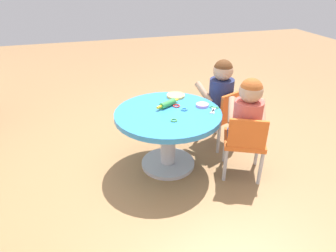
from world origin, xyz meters
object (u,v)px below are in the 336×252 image
Objects in this scene: child_chair_left at (245,141)px; rolling_pin at (168,104)px; craft_scissors at (214,109)px; craft_table at (168,127)px; seated_child_right at (221,89)px; seated_child_left at (248,112)px; child_chair_right at (222,114)px.

rolling_pin reaches higher than child_chair_left.
rolling_pin is 1.50× the size of craft_scissors.
craft_table is 0.61m from seated_child_right.
rolling_pin is 0.36m from craft_scissors.
craft_table is 0.18m from rolling_pin.
seated_child_right is at bearing -67.07° from craft_table.
seated_child_left is 0.48m from seated_child_right.
child_chair_right is at bearing -4.91° from child_chair_left.
craft_table is 0.59m from child_chair_left.
rolling_pin is at bearing 55.83° from seated_child_left.
child_chair_left is 0.66m from rolling_pin.
seated_child_left reaches higher than rolling_pin.
seated_child_right is (0.48, -0.01, 0.00)m from seated_child_left.
child_chair_right is 1.05× the size of seated_child_right.
child_chair_right is 0.37m from craft_scissors.
child_chair_left is (-0.29, -0.52, -0.06)m from craft_table.
seated_child_right reaches higher than child_chair_left.
craft_scissors is at bearing 34.91° from child_chair_left.
craft_table is at bearing 61.11° from child_chair_left.
child_chair_left and child_chair_right have the same top height.
seated_child_right reaches higher than craft_scissors.
rolling_pin reaches higher than craft_scissors.
craft_table is 1.53× the size of child_chair_left.
child_chair_left is 0.23m from seated_child_left.
seated_child_left is 1.00× the size of seated_child_right.
child_chair_left is 3.81× the size of craft_scissors.
rolling_pin is (0.10, -0.03, 0.15)m from craft_table.
craft_scissors is (-0.24, 0.20, 0.19)m from child_chair_right.
seated_child_left is 0.50m from child_chair_right.
seated_child_right is at bearing -33.88° from craft_scissors.
seated_child_left reaches higher than child_chair_left.
child_chair_right reaches higher than craft_scissors.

